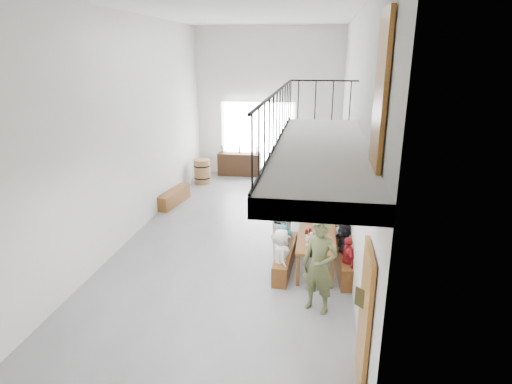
% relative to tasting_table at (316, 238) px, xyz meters
% --- Properties ---
extents(floor, '(12.00, 12.00, 0.00)m').
position_rel_tasting_table_xyz_m(floor, '(-2.00, 1.50, -0.71)').
color(floor, slate).
rests_on(floor, ground).
extents(room_walls, '(12.00, 12.00, 12.00)m').
position_rel_tasting_table_xyz_m(room_walls, '(-2.00, 1.50, 2.85)').
color(room_walls, white).
rests_on(room_walls, ground).
extents(gateway_portal, '(2.80, 0.08, 2.80)m').
position_rel_tasting_table_xyz_m(gateway_portal, '(-2.40, 7.44, 0.69)').
color(gateway_portal, white).
rests_on(gateway_portal, ground).
extents(right_wall_decor, '(0.07, 8.28, 5.07)m').
position_rel_tasting_table_xyz_m(right_wall_decor, '(0.70, -0.36, 1.04)').
color(right_wall_decor, '#9E652A').
rests_on(right_wall_decor, ground).
extents(balcony, '(1.52, 5.62, 4.00)m').
position_rel_tasting_table_xyz_m(balcony, '(-0.02, -1.62, 2.26)').
color(balcony, silver).
rests_on(balcony, ground).
extents(tasting_table, '(0.82, 1.98, 0.79)m').
position_rel_tasting_table_xyz_m(tasting_table, '(0.00, 0.00, 0.00)').
color(tasting_table, brown).
rests_on(tasting_table, ground).
extents(bench_inner, '(0.41, 1.96, 0.45)m').
position_rel_tasting_table_xyz_m(bench_inner, '(-0.66, -0.08, -0.48)').
color(bench_inner, brown).
rests_on(bench_inner, ground).
extents(bench_wall, '(0.44, 2.11, 0.48)m').
position_rel_tasting_table_xyz_m(bench_wall, '(0.57, 0.04, -0.47)').
color(bench_wall, brown).
rests_on(bench_wall, ground).
extents(tableware, '(0.42, 1.12, 0.35)m').
position_rel_tasting_table_xyz_m(tableware, '(-0.02, -0.15, 0.22)').
color(tableware, black).
rests_on(tableware, tasting_table).
extents(side_bench, '(0.60, 1.65, 0.45)m').
position_rel_tasting_table_xyz_m(side_bench, '(-4.50, 3.55, -0.48)').
color(side_bench, brown).
rests_on(side_bench, ground).
extents(oak_barrel, '(0.60, 0.60, 0.89)m').
position_rel_tasting_table_xyz_m(oak_barrel, '(-4.22, 5.90, -0.26)').
color(oak_barrel, olive).
rests_on(oak_barrel, ground).
extents(serving_counter, '(1.66, 0.47, 0.87)m').
position_rel_tasting_table_xyz_m(serving_counter, '(-3.07, 7.15, -0.27)').
color(serving_counter, '#3A2614').
rests_on(serving_counter, ground).
extents(counter_bottles, '(1.42, 0.07, 0.28)m').
position_rel_tasting_table_xyz_m(counter_bottles, '(-3.07, 7.18, 0.31)').
color(counter_bottles, black).
rests_on(counter_bottles, serving_counter).
extents(guest_left_a, '(0.51, 0.64, 1.16)m').
position_rel_tasting_table_xyz_m(guest_left_a, '(-0.71, -0.70, -0.13)').
color(guest_left_a, silver).
rests_on(guest_left_a, ground).
extents(guest_left_b, '(0.30, 0.42, 1.07)m').
position_rel_tasting_table_xyz_m(guest_left_b, '(-0.70, -0.22, -0.17)').
color(guest_left_b, teal).
rests_on(guest_left_b, ground).
extents(guest_left_c, '(0.52, 0.64, 1.24)m').
position_rel_tasting_table_xyz_m(guest_left_c, '(-0.80, 0.30, -0.09)').
color(guest_left_c, silver).
rests_on(guest_left_c, ground).
extents(guest_left_d, '(0.79, 0.98, 1.33)m').
position_rel_tasting_table_xyz_m(guest_left_d, '(-0.79, 0.89, -0.04)').
color(guest_left_d, teal).
rests_on(guest_left_d, ground).
extents(guest_right_a, '(0.39, 0.65, 1.03)m').
position_rel_tasting_table_xyz_m(guest_right_a, '(0.64, -0.59, -0.19)').
color(guest_right_a, '#AD1D21').
rests_on(guest_right_a, ground).
extents(guest_right_b, '(0.36, 0.97, 1.03)m').
position_rel_tasting_table_xyz_m(guest_right_b, '(0.60, 0.17, -0.19)').
color(guest_right_b, black).
rests_on(guest_right_b, ground).
extents(guest_right_c, '(0.45, 0.58, 1.05)m').
position_rel_tasting_table_xyz_m(guest_right_c, '(0.49, 0.68, -0.18)').
color(guest_right_c, silver).
rests_on(guest_right_c, ground).
extents(host_standing, '(0.78, 0.67, 1.81)m').
position_rel_tasting_table_xyz_m(host_standing, '(0.07, -1.66, 0.20)').
color(host_standing, '#4C532E').
rests_on(host_standing, ground).
extents(potted_plant, '(0.42, 0.38, 0.40)m').
position_rel_tasting_table_xyz_m(potted_plant, '(0.45, 1.96, -0.51)').
color(potted_plant, '#144615').
rests_on(potted_plant, ground).
extents(bicycle_near, '(2.00, 1.24, 0.99)m').
position_rel_tasting_table_xyz_m(bicycle_near, '(-0.84, 6.78, -0.21)').
color(bicycle_near, black).
rests_on(bicycle_near, ground).
extents(bicycle_far, '(1.60, 0.67, 0.93)m').
position_rel_tasting_table_xyz_m(bicycle_far, '(-0.41, 6.51, -0.24)').
color(bicycle_far, black).
rests_on(bicycle_far, ground).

